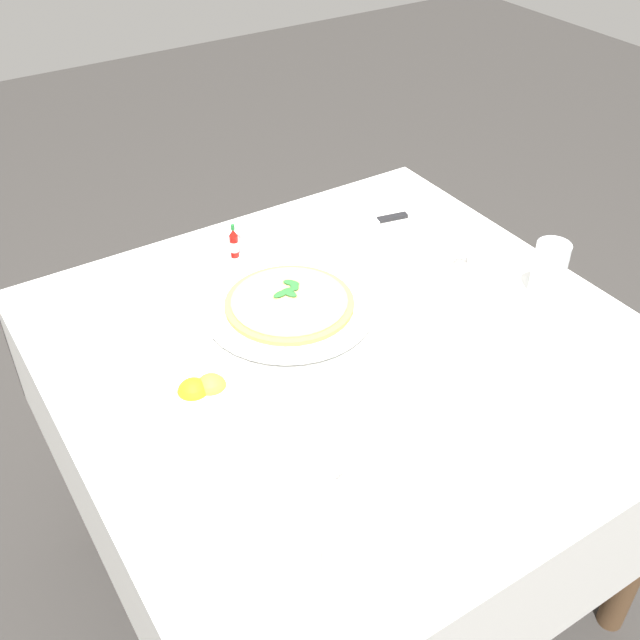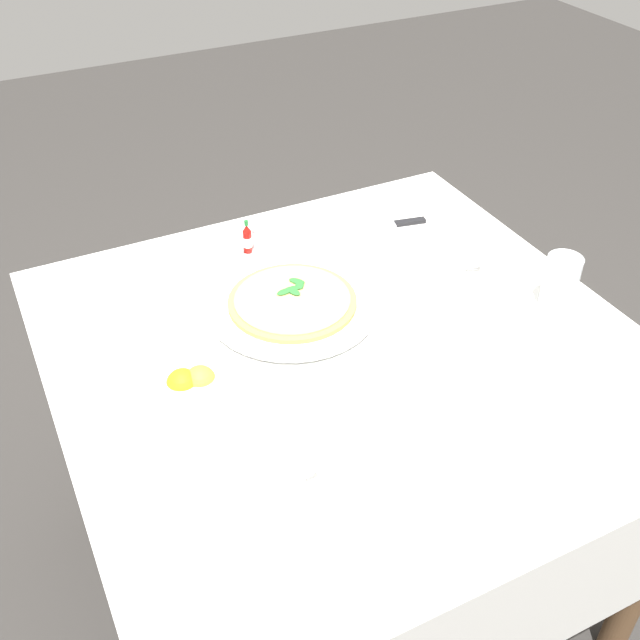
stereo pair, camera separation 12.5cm
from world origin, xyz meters
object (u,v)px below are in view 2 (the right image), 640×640
at_px(napkin_folded, 391,230).
at_px(menu_card, 281,564).
at_px(coffee_cup_right_edge, 498,265).
at_px(water_glass_far_right, 560,286).
at_px(citrus_bowl, 196,387).
at_px(hot_sauce_bottle, 247,239).
at_px(coffee_cup_near_right, 282,487).
at_px(dinner_knife, 390,225).
at_px(pizza, 292,301).
at_px(pizza_plate, 293,306).
at_px(pepper_shaker, 257,238).
at_px(salt_shaker, 238,248).

height_order(napkin_folded, menu_card, menu_card).
bearing_deg(menu_card, coffee_cup_right_edge, -25.68).
height_order(coffee_cup_right_edge, water_glass_far_right, water_glass_far_right).
xyz_separation_m(citrus_bowl, hot_sauce_bottle, (-0.26, -0.41, 0.01)).
distance_m(coffee_cup_near_right, dinner_knife, 0.82).
bearing_deg(pizza, hot_sauce_bottle, -90.36).
bearing_deg(water_glass_far_right, pizza, -25.02).
xyz_separation_m(water_glass_far_right, hot_sauce_bottle, (0.49, -0.48, -0.02)).
relative_size(hot_sauce_bottle, menu_card, 1.05).
bearing_deg(pizza_plate, napkin_folded, -152.84).
bearing_deg(dinner_knife, coffee_cup_near_right, 59.17).
bearing_deg(coffee_cup_near_right, pepper_shaker, -109.66).
distance_m(coffee_cup_near_right, hot_sauce_bottle, 0.72).
xyz_separation_m(napkin_folded, salt_shaker, (0.36, -0.07, 0.02)).
xyz_separation_m(pizza_plate, water_glass_far_right, (-0.50, 0.23, 0.04)).
bearing_deg(pizza, citrus_bowl, 31.69).
height_order(citrus_bowl, hot_sauce_bottle, hot_sauce_bottle).
bearing_deg(hot_sauce_bottle, salt_shaker, 19.65).
bearing_deg(coffee_cup_right_edge, pepper_shaker, -39.26).
height_order(water_glass_far_right, menu_card, water_glass_far_right).
distance_m(pizza, dinner_knife, 0.38).
relative_size(pepper_shaker, menu_card, 0.71).
distance_m(napkin_folded, citrus_bowl, 0.69).
distance_m(citrus_bowl, salt_shaker, 0.47).
height_order(salt_shaker, menu_card, menu_card).
bearing_deg(napkin_folded, coffee_cup_right_edge, 128.48).
bearing_deg(dinner_knife, pizza_plate, 38.82).
bearing_deg(pizza, dinner_knife, -152.63).
bearing_deg(dinner_knife, salt_shaker, 1.09).
height_order(coffee_cup_right_edge, citrus_bowl, coffee_cup_right_edge).
xyz_separation_m(water_glass_far_right, citrus_bowl, (0.76, -0.07, -0.03)).
height_order(coffee_cup_near_right, water_glass_far_right, water_glass_far_right).
bearing_deg(pizza_plate, pepper_shaker, -96.56).
bearing_deg(hot_sauce_bottle, coffee_cup_right_edge, 143.33).
height_order(pepper_shaker, menu_card, menu_card).
xyz_separation_m(coffee_cup_near_right, hot_sauce_bottle, (-0.22, -0.69, 0.01)).
height_order(napkin_folded, citrus_bowl, citrus_bowl).
xyz_separation_m(pizza_plate, pepper_shaker, (-0.03, -0.26, 0.01)).
relative_size(coffee_cup_right_edge, dinner_knife, 0.67).
xyz_separation_m(hot_sauce_bottle, menu_card, (0.28, 0.81, -0.00)).
bearing_deg(pizza, pepper_shaker, -96.51).
height_order(pizza_plate, coffee_cup_right_edge, coffee_cup_right_edge).
bearing_deg(dinner_knife, coffee_cup_right_edge, 125.79).
distance_m(coffee_cup_near_right, menu_card, 0.14).
relative_size(napkin_folded, citrus_bowl, 1.64).
relative_size(napkin_folded, dinner_knife, 1.26).
distance_m(pizza_plate, pizza, 0.01).
bearing_deg(pizza, water_glass_far_right, 154.98).
relative_size(coffee_cup_right_edge, water_glass_far_right, 1.08).
bearing_deg(dinner_knife, pizza, 38.77).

